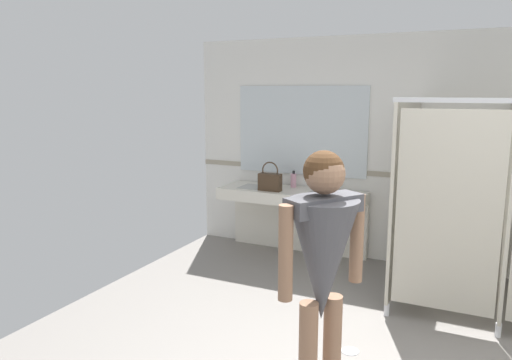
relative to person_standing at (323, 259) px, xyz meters
name	(u,v)px	position (x,y,z in m)	size (l,w,h in m)	color
wall_back	(498,156)	(0.90, 3.24, 0.24)	(7.21, 0.12, 2.65)	silver
wall_back_tile_band	(496,182)	(0.90, 3.17, -0.03)	(7.21, 0.01, 0.06)	#9E937F
vanity_counter	(294,206)	(-1.31, 2.95, -0.47)	(1.77, 0.58, 0.94)	silver
mirror_panel	(301,131)	(-1.31, 3.17, 0.44)	(1.67, 0.02, 1.09)	silver
bathroom_stalls	(508,204)	(0.99, 2.21, -0.05)	(1.88, 1.50, 1.96)	#B2AD9E
person_standing	(323,259)	(0.00, 0.00, 0.00)	(0.55, 0.55, 1.70)	#8C664C
handbag	(270,181)	(-1.53, 2.72, -0.13)	(0.27, 0.11, 0.35)	#3F2D1E
soap_dispenser	(293,180)	(-1.35, 3.04, -0.16)	(0.07, 0.07, 0.21)	#D899B2
floor_drain_cover	(350,351)	(-0.06, 0.96, -1.08)	(0.14, 0.14, 0.01)	#B7BABF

